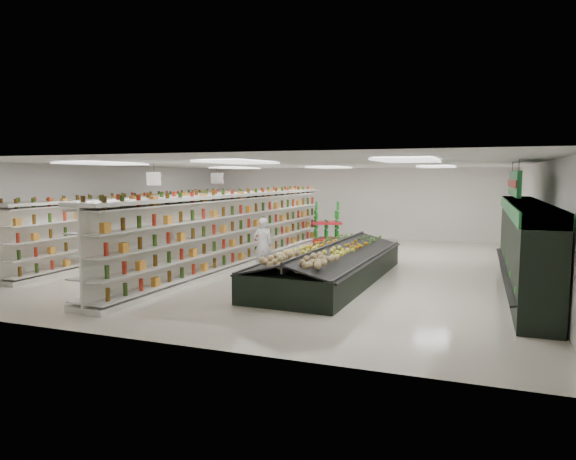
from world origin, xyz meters
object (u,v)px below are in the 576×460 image
at_px(soda_endcap, 326,225).
at_px(shopper_main, 263,245).
at_px(gondola_center, 237,232).
at_px(gondola_left, 144,227).
at_px(shopper_background, 233,225).
at_px(produce_island, 331,264).

distance_m(soda_endcap, shopper_main, 7.18).
height_order(gondola_center, soda_endcap, gondola_center).
bearing_deg(gondola_left, shopper_background, 59.96).
bearing_deg(gondola_center, gondola_left, 169.70).
relative_size(produce_island, shopper_main, 4.26).
bearing_deg(soda_endcap, produce_island, -72.96).
xyz_separation_m(soda_endcap, shopper_background, (-3.47, -1.89, 0.04)).
bearing_deg(produce_island, shopper_background, 135.14).
bearing_deg(gondola_left, shopper_main, -18.83).
height_order(produce_island, shopper_background, shopper_background).
height_order(gondola_center, produce_island, gondola_center).
bearing_deg(soda_endcap, shopper_main, -88.89).
height_order(gondola_left, shopper_background, gondola_left).
height_order(gondola_left, produce_island, gondola_left).
distance_m(gondola_left, shopper_main, 5.90).
distance_m(produce_island, shopper_background, 8.23).
distance_m(shopper_main, shopper_background, 6.40).
height_order(gondola_left, gondola_center, gondola_center).
height_order(produce_island, shopper_main, shopper_main).
distance_m(gondola_center, shopper_background, 4.92).
bearing_deg(shopper_background, gondola_center, -149.47).
xyz_separation_m(produce_island, soda_endcap, (-2.36, 7.69, 0.31)).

